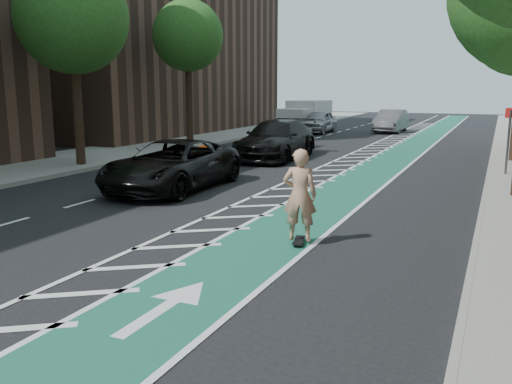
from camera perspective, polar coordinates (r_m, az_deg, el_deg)
The scene contains 20 objects.
ground at distance 12.04m, azimuth -14.38°, elevation -4.77°, with size 120.00×120.00×0.00m, color black.
bike_lane at distance 19.74m, azimuth 11.30°, elevation 1.51°, with size 2.00×90.00×0.01m, color #1B6154.
buffer_strip at distance 20.12m, azimuth 7.14°, elevation 1.81°, with size 1.40×90.00×0.01m, color silver.
sidewalk_left at distance 25.57m, azimuth -17.16°, elevation 3.53°, with size 5.00×90.00×0.15m, color gray.
curb_right at distance 19.25m, azimuth 23.12°, elevation 0.81°, with size 0.12×90.00×0.16m, color gray.
curb_left at distance 24.03m, azimuth -12.75°, elevation 3.31°, with size 0.12×90.00×0.16m, color gray.
building_left_far at distance 41.69m, azimuth -13.27°, elevation 18.78°, with size 14.00×22.00×18.00m, color brown.
tree_l_c at distance 22.96m, azimuth -18.29°, elevation 16.94°, with size 4.20×4.20×7.90m.
tree_l_d at distance 29.38m, azimuth -7.33°, elevation 15.99°, with size 4.20×4.20×7.90m.
sign_post at distance 21.08m, azimuth 25.02°, elevation 4.97°, with size 0.35×0.08×2.47m.
skateboard at distance 11.27m, azimuth 4.55°, elevation -5.12°, with size 0.36×0.73×0.09m.
skateboarder at distance 11.04m, azimuth 4.62°, elevation -0.30°, with size 0.69×0.45×1.90m, color tan.
suv_near at distance 17.30m, azimuth -8.80°, elevation 2.83°, with size 2.56×5.55×1.54m, color black.
suv_far at distance 24.45m, azimuth 2.15°, elevation 5.53°, with size 2.39×5.89×1.71m, color black.
car_silver at distance 38.49m, azimuth 6.55°, elevation 7.37°, with size 1.82×4.51×1.54m, color #A09FA4.
car_grey at distance 39.82m, azimuth 14.04°, elevation 7.27°, with size 1.68×4.80×1.58m, color #535357.
box_truck at distance 41.32m, azimuth 5.24°, elevation 7.95°, with size 2.75×5.35×2.15m.
barrel_a at distance 16.65m, azimuth -11.04°, elevation 1.19°, with size 0.65×0.65×0.88m.
barrel_b at distance 22.16m, azimuth -5.49°, elevation 3.72°, with size 0.61×0.61×0.83m.
barrel_c at distance 25.58m, azimuth 1.79°, elevation 4.73°, with size 0.60×0.60×0.82m.
Camera 1 is at (7.33, -8.99, 3.22)m, focal length 38.00 mm.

